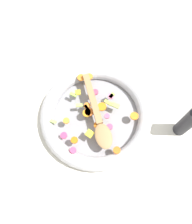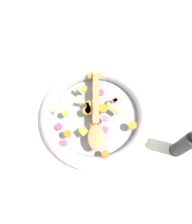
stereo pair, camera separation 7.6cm
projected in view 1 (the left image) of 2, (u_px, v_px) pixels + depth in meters
name	position (u px, v px, depth m)	size (l,w,h in m)	color
ground_plane	(96.00, 117.00, 0.81)	(4.00, 4.00, 0.00)	silver
skillet	(96.00, 115.00, 0.79)	(0.40, 0.40, 0.05)	gray
chopped_vegetables	(94.00, 113.00, 0.76)	(0.29, 0.30, 0.01)	orange
wooden_spoon	(98.00, 118.00, 0.74)	(0.21, 0.25, 0.01)	#A87F51
pepper_mill	(188.00, 122.00, 0.71)	(0.04, 0.04, 0.18)	#232328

